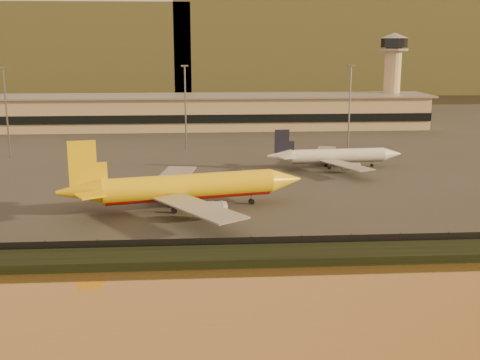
# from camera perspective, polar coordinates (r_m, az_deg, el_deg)

# --- Properties ---
(ground) EXTENTS (900.00, 900.00, 0.00)m
(ground) POSITION_cam_1_polar(r_m,az_deg,el_deg) (108.19, -0.56, -4.49)
(ground) COLOR black
(ground) RESTS_ON ground
(embankment) EXTENTS (320.00, 7.00, 1.40)m
(embankment) POSITION_cam_1_polar(r_m,az_deg,el_deg) (91.91, 0.07, -7.25)
(embankment) COLOR black
(embankment) RESTS_ON ground
(tarmac) EXTENTS (320.00, 220.00, 0.20)m
(tarmac) POSITION_cam_1_polar(r_m,az_deg,el_deg) (200.74, -2.17, 3.71)
(tarmac) COLOR #2D2D2D
(tarmac) RESTS_ON ground
(perimeter_fence) EXTENTS (300.00, 0.05, 2.20)m
(perimeter_fence) POSITION_cam_1_polar(r_m,az_deg,el_deg) (95.46, -0.10, -6.08)
(perimeter_fence) COLOR black
(perimeter_fence) RESTS_ON tarmac
(terminal_building) EXTENTS (202.00, 25.00, 12.60)m
(terminal_building) POSITION_cam_1_polar(r_m,az_deg,el_deg) (230.22, -6.07, 6.38)
(terminal_building) COLOR tan
(terminal_building) RESTS_ON tarmac
(control_tower) EXTENTS (11.20, 11.20, 35.50)m
(control_tower) POSITION_cam_1_polar(r_m,az_deg,el_deg) (246.29, 14.27, 10.09)
(control_tower) COLOR tan
(control_tower) RESTS_ON tarmac
(apron_light_masts) EXTENTS (152.20, 12.20, 25.40)m
(apron_light_masts) POSITION_cam_1_polar(r_m,az_deg,el_deg) (180.04, 2.81, 7.63)
(apron_light_masts) COLOR slate
(apron_light_masts) RESTS_ON tarmac
(distant_hills) EXTENTS (470.00, 160.00, 70.00)m
(distant_hills) POSITION_cam_1_polar(r_m,az_deg,el_deg) (443.25, -6.00, 12.80)
(distant_hills) COLOR brown
(distant_hills) RESTS_ON ground
(dhl_cargo_jet) EXTENTS (48.40, 46.63, 14.54)m
(dhl_cargo_jet) POSITION_cam_1_polar(r_m,az_deg,el_deg) (118.28, -5.24, -0.73)
(dhl_cargo_jet) COLOR yellow
(dhl_cargo_jet) RESTS_ON tarmac
(white_narrowbody_jet) EXTENTS (36.16, 35.20, 10.38)m
(white_narrowbody_jet) POSITION_cam_1_polar(r_m,az_deg,el_deg) (158.84, 9.00, 2.25)
(white_narrowbody_jet) COLOR silver
(white_narrowbody_jet) RESTS_ON tarmac
(gse_vehicle_yellow) EXTENTS (3.81, 1.92, 1.67)m
(gse_vehicle_yellow) POSITION_cam_1_polar(r_m,az_deg,el_deg) (135.97, 1.29, -0.38)
(gse_vehicle_yellow) COLOR yellow
(gse_vehicle_yellow) RESTS_ON tarmac
(gse_vehicle_white) EXTENTS (4.86, 2.98, 2.04)m
(gse_vehicle_white) POSITION_cam_1_polar(r_m,az_deg,el_deg) (140.49, -4.56, 0.09)
(gse_vehicle_white) COLOR silver
(gse_vehicle_white) RESTS_ON tarmac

